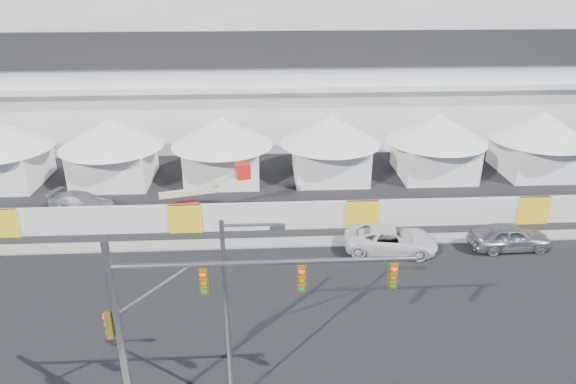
{
  "coord_description": "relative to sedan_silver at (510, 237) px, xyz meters",
  "views": [
    {
      "loc": [
        -0.77,
        -16.72,
        16.49
      ],
      "look_at": [
        0.69,
        10.0,
        4.74
      ],
      "focal_mm": 32.0,
      "sensor_mm": 36.0,
      "label": 1
    }
  ],
  "objects": [
    {
      "name": "far_curb",
      "position": [
        5.19,
        1.46,
        -0.8
      ],
      "size": [
        80.0,
        1.2,
        0.12
      ],
      "primitive_type": "cube",
      "color": "gray",
      "rests_on": "ground"
    },
    {
      "name": "stadium",
      "position": [
        -6.11,
        30.46,
        8.59
      ],
      "size": [
        80.0,
        24.8,
        21.98
      ],
      "color": "silver",
      "rests_on": "ground"
    },
    {
      "name": "tent_row",
      "position": [
        -14.31,
        12.96,
        2.29
      ],
      "size": [
        53.4,
        8.4,
        5.4
      ],
      "color": "white",
      "rests_on": "ground"
    },
    {
      "name": "hoarding_fence",
      "position": [
        -8.81,
        3.46,
        0.14
      ],
      "size": [
        70.0,
        0.25,
        2.0
      ],
      "primitive_type": "cube",
      "color": "silver",
      "rests_on": "ground"
    },
    {
      "name": "sedan_silver",
      "position": [
        0.0,
        0.0,
        0.0
      ],
      "size": [
        2.13,
        5.07,
        1.71
      ],
      "primitive_type": "imported",
      "rotation": [
        0.0,
        0.0,
        1.59
      ],
      "color": "#9A9A9E",
      "rests_on": "ground"
    },
    {
      "name": "pickup_curb",
      "position": [
        -7.58,
        0.15,
        -0.05
      ],
      "size": [
        3.48,
        6.13,
        1.61
      ],
      "primitive_type": "imported",
      "rotation": [
        0.0,
        0.0,
        1.43
      ],
      "color": "white",
      "rests_on": "ground"
    },
    {
      "name": "lot_car_c",
      "position": [
        -28.78,
        7.03,
        -0.14
      ],
      "size": [
        3.44,
        5.33,
        1.44
      ],
      "primitive_type": "imported",
      "rotation": [
        0.0,
        0.0,
        1.26
      ],
      "color": "#B9B9BF",
      "rests_on": "ground"
    },
    {
      "name": "traffic_mast",
      "position": [
        -18.64,
        -12.68,
        3.79
      ],
      "size": [
        10.93,
        0.79,
        8.1
      ],
      "color": "slate",
      "rests_on": "median_island"
    },
    {
      "name": "streetlight_median",
      "position": [
        -16.81,
        -11.84,
        4.06
      ],
      "size": [
        2.3,
        0.23,
        8.3
      ],
      "color": "slate",
      "rests_on": "median_island"
    },
    {
      "name": "boom_lift",
      "position": [
        -21.2,
        4.85,
        0.18
      ],
      "size": [
        7.82,
        2.61,
        3.86
      ],
      "rotation": [
        0.0,
        0.0,
        0.25
      ],
      "color": "red",
      "rests_on": "ground"
    }
  ]
}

